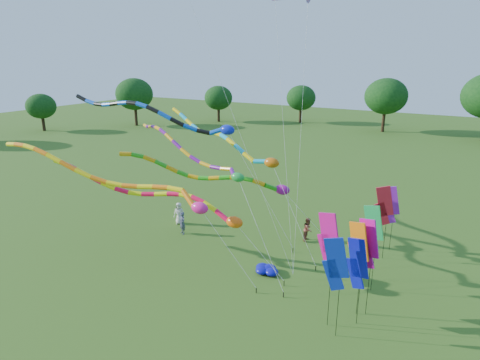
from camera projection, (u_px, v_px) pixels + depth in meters
The scene contains 20 objects.
ground at pixel (215, 302), 20.07m from camera, with size 160.00×160.00×0.00m, color #2B5817.
tree_ring at pixel (104, 226), 15.66m from camera, with size 116.39×121.74×9.54m.
tube_kite_red at pixel (164, 198), 23.30m from camera, with size 14.79×2.27×6.18m.
tube_kite_orange at pixel (118, 179), 22.88m from camera, with size 17.10×2.17×7.29m.
tube_kite_purple at pixel (192, 152), 24.70m from camera, with size 14.02×5.69×7.91m.
tube_kite_blue at pixel (164, 116), 25.85m from camera, with size 16.03×2.21×9.72m.
tube_kite_cyan at pixel (227, 141), 27.07m from camera, with size 14.22×5.64×8.35m.
tube_kite_green at pixel (224, 178), 26.18m from camera, with size 12.71×5.19×6.29m.
banner_pole_orange at pixel (358, 247), 18.36m from camera, with size 1.12×0.45×4.69m.
banner_pole_violet at pixel (390, 205), 24.81m from camera, with size 1.16×0.22×4.24m.
banner_pole_green at pixel (373, 228), 20.23m from camera, with size 1.16×0.23×4.75m.
banner_pole_blue_b at pixel (357, 264), 17.79m from camera, with size 1.14×0.41×4.24m.
banner_pole_magenta_a at pixel (328, 240), 17.30m from camera, with size 1.15×0.33×5.50m.
banner_pole_blue_a at pixel (335, 264), 16.73m from camera, with size 1.16×0.30×4.74m.
banner_pole_magenta_b at pixel (368, 244), 18.32m from camera, with size 1.11×0.49×4.84m.
banner_pole_red at pixel (384, 206), 23.51m from camera, with size 1.11×0.49×4.66m.
blue_nylon_heap at pixel (266, 273), 22.41m from camera, with size 1.36×1.06×0.44m.
person_a at pixel (179, 213), 29.29m from camera, with size 0.80×0.52×1.63m, color silver.
person_b at pixel (182, 223), 27.65m from camera, with size 0.58×0.38×1.58m, color #40435A.
person_c at pixel (308, 229), 26.63m from camera, with size 0.77×0.60×1.59m, color #994937.
Camera 1 is at (9.79, -14.41, 11.78)m, focal length 30.00 mm.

